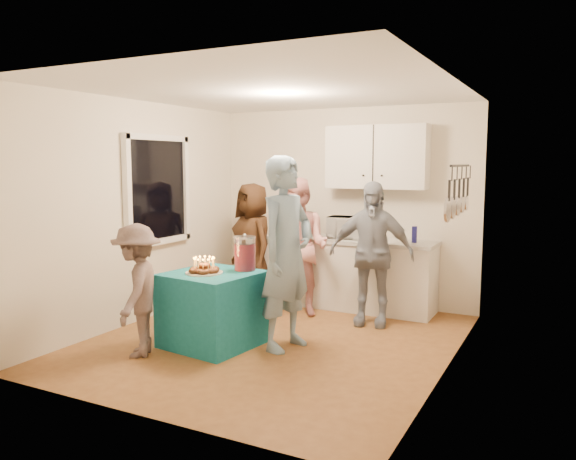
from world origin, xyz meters
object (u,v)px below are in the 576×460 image
at_px(party_table, 213,309).
at_px(man_birthday, 287,253).
at_px(microwave, 348,227).
at_px(woman_back_left, 253,245).
at_px(counter, 349,275).
at_px(punch_jar, 245,254).
at_px(child_near_left, 137,290).
at_px(woman_back_right, 371,253).
at_px(woman_back_center, 298,247).

bearing_deg(party_table, man_birthday, 20.34).
relative_size(microwave, woman_back_left, 0.31).
height_order(counter, microwave, microwave).
bearing_deg(microwave, man_birthday, -96.37).
distance_m(counter, party_table, 2.19).
distance_m(punch_jar, woman_back_left, 1.54).
bearing_deg(microwave, child_near_left, -120.94).
bearing_deg(counter, woman_back_right, -50.66).
xyz_separation_m(woman_back_center, woman_back_right, (0.94, 0.00, -0.01)).
bearing_deg(punch_jar, counter, 75.55).
xyz_separation_m(counter, woman_back_center, (-0.44, -0.61, 0.42)).
bearing_deg(microwave, woman_back_left, -166.31).
bearing_deg(woman_back_right, woman_back_center, 171.20).
bearing_deg(party_table, woman_back_center, 79.71).
xyz_separation_m(microwave, party_table, (-0.68, -2.08, -0.67)).
height_order(counter, party_table, counter).
relative_size(punch_jar, woman_back_center, 0.20).
bearing_deg(child_near_left, microwave, 129.27).
distance_m(party_table, woman_back_center, 1.56).
bearing_deg(woman_back_left, woman_back_center, 20.01).
relative_size(woman_back_right, child_near_left, 1.29).
relative_size(party_table, man_birthday, 0.44).
distance_m(counter, woman_back_right, 0.89).
distance_m(woman_back_left, woman_back_right, 1.69).
distance_m(party_table, woman_back_right, 1.95).
bearing_deg(party_table, child_near_left, -128.19).
bearing_deg(counter, punch_jar, -104.45).
bearing_deg(party_table, microwave, 71.87).
relative_size(party_table, child_near_left, 0.66).
height_order(punch_jar, woman_back_right, woman_back_right).
xyz_separation_m(woman_back_left, woman_back_center, (0.75, -0.16, 0.04)).
xyz_separation_m(microwave, woman_back_center, (-0.41, -0.61, -0.20)).
xyz_separation_m(counter, woman_back_right, (0.50, -0.61, 0.41)).
height_order(party_table, child_near_left, child_near_left).
bearing_deg(child_near_left, party_table, 114.36).
xyz_separation_m(woman_back_left, woman_back_right, (1.68, -0.16, 0.03)).
relative_size(party_table, woman_back_left, 0.53).
height_order(party_table, woman_back_right, woman_back_right).
distance_m(punch_jar, woman_back_right, 1.55).
bearing_deg(punch_jar, woman_back_center, 88.44).
distance_m(microwave, punch_jar, 1.87).
bearing_deg(man_birthday, woman_back_right, -11.82).
relative_size(party_table, punch_jar, 2.50).
distance_m(microwave, man_birthday, 1.81).
relative_size(counter, man_birthday, 1.13).
height_order(woman_back_left, woman_back_center, woman_back_center).
distance_m(microwave, woman_back_center, 0.77).
bearing_deg(microwave, woman_back_right, -57.18).
distance_m(microwave, woman_back_left, 1.27).
relative_size(man_birthday, child_near_left, 1.50).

